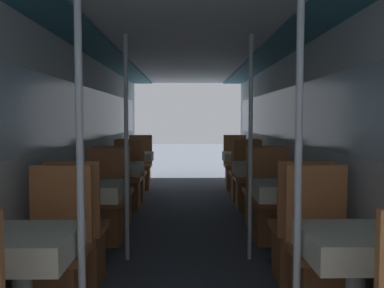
{
  "coord_description": "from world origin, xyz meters",
  "views": [
    {
      "loc": [
        -0.01,
        -1.53,
        1.34
      ],
      "look_at": [
        0.03,
        2.24,
        1.11
      ],
      "focal_mm": 40.0,
      "sensor_mm": 36.0,
      "label": 1
    }
  ],
  "objects_px": {
    "dining_table_right_2": "(255,172)",
    "chair_right_near_2": "(262,203)",
    "support_pole_left_0": "(80,172)",
    "chair_right_far_0": "(322,272)",
    "dining_table_left_1": "(93,196)",
    "chair_right_far_1": "(272,214)",
    "chair_left_near_1": "(78,246)",
    "chair_right_near_1": "(299,245)",
    "chair_left_near_2": "(114,203)",
    "support_pole_right_0": "(298,172)",
    "dining_table_right_0": "(356,254)",
    "dining_table_left_2": "(121,172)",
    "chair_right_far_3": "(236,173)",
    "chair_left_near_3": "(132,182)",
    "dining_table_left_0": "(22,255)",
    "support_pole_right_1": "(250,148)",
    "dining_table_right_1": "(284,196)",
    "dining_table_left_3": "(136,160)",
    "chair_right_near_3": "(243,182)",
    "chair_right_far_2": "(249,188)",
    "support_pole_left_1": "(126,148)",
    "chair_left_far_0": "(55,273)",
    "chair_left_far_3": "(140,173)",
    "chair_left_far_2": "(127,188)",
    "dining_table_right_3": "(239,160)",
    "chair_left_far_1": "(105,214)"
  },
  "relations": [
    {
      "from": "dining_table_right_2",
      "to": "chair_right_near_2",
      "type": "xyz_separation_m",
      "value": [
        -0.0,
        -0.56,
        -0.3
      ]
    },
    {
      "from": "support_pole_left_0",
      "to": "chair_right_far_0",
      "type": "xyz_separation_m",
      "value": [
        1.48,
        0.56,
        -0.75
      ]
    },
    {
      "from": "dining_table_left_1",
      "to": "chair_right_far_1",
      "type": "xyz_separation_m",
      "value": [
        1.8,
        0.56,
        -0.3
      ]
    },
    {
      "from": "chair_left_near_1",
      "to": "chair_right_near_1",
      "type": "bearing_deg",
      "value": 0.0
    },
    {
      "from": "chair_left_near_2",
      "to": "chair_right_far_1",
      "type": "distance_m",
      "value": 1.9
    },
    {
      "from": "chair_right_near_1",
      "to": "chair_right_far_1",
      "type": "height_order",
      "value": "same"
    },
    {
      "from": "dining_table_left_1",
      "to": "chair_right_far_0",
      "type": "xyz_separation_m",
      "value": [
        1.8,
        -1.16,
        -0.3
      ]
    },
    {
      "from": "support_pole_right_0",
      "to": "dining_table_right_0",
      "type": "bearing_deg",
      "value": 0.0
    },
    {
      "from": "dining_table_left_2",
      "to": "chair_right_far_3",
      "type": "relative_size",
      "value": 0.72
    },
    {
      "from": "chair_left_near_3",
      "to": "chair_right_near_1",
      "type": "distance_m",
      "value": 3.89
    },
    {
      "from": "chair_left_near_3",
      "to": "dining_table_right_2",
      "type": "bearing_deg",
      "value": -32.91
    },
    {
      "from": "dining_table_left_0",
      "to": "chair_right_near_2",
      "type": "distance_m",
      "value": 3.42
    },
    {
      "from": "support_pole_right_1",
      "to": "dining_table_left_1",
      "type": "bearing_deg",
      "value": 180.0
    },
    {
      "from": "dining_table_right_1",
      "to": "chair_right_near_2",
      "type": "bearing_deg",
      "value": 90.0
    },
    {
      "from": "support_pole_right_0",
      "to": "dining_table_left_3",
      "type": "bearing_deg",
      "value": 105.98
    },
    {
      "from": "chair_left_near_1",
      "to": "chair_left_near_2",
      "type": "bearing_deg",
      "value": 90.0
    },
    {
      "from": "chair_right_far_0",
      "to": "chair_right_near_3",
      "type": "xyz_separation_m",
      "value": [
        0.0,
        4.05,
        0.0
      ]
    },
    {
      "from": "dining_table_left_2",
      "to": "chair_right_near_1",
      "type": "relative_size",
      "value": 0.72
    },
    {
      "from": "chair_left_near_2",
      "to": "dining_table_left_3",
      "type": "height_order",
      "value": "chair_left_near_2"
    },
    {
      "from": "chair_right_near_3",
      "to": "dining_table_left_2",
      "type": "bearing_deg",
      "value": -147.09
    },
    {
      "from": "dining_table_left_1",
      "to": "chair_right_far_2",
      "type": "relative_size",
      "value": 0.72
    },
    {
      "from": "chair_left_near_3",
      "to": "chair_right_far_0",
      "type": "xyz_separation_m",
      "value": [
        1.8,
        -4.05,
        0.0
      ]
    },
    {
      "from": "support_pole_left_1",
      "to": "support_pole_right_1",
      "type": "distance_m",
      "value": 1.16
    },
    {
      "from": "chair_right_far_0",
      "to": "dining_table_left_3",
      "type": "bearing_deg",
      "value": -68.67
    },
    {
      "from": "chair_left_far_0",
      "to": "support_pole_left_0",
      "type": "height_order",
      "value": "support_pole_left_0"
    },
    {
      "from": "chair_left_far_3",
      "to": "chair_right_far_3",
      "type": "relative_size",
      "value": 1.0
    },
    {
      "from": "chair_left_far_2",
      "to": "dining_table_left_3",
      "type": "xyz_separation_m",
      "value": [
        -0.0,
        1.16,
        0.3
      ]
    },
    {
      "from": "chair_right_near_3",
      "to": "chair_left_far_0",
      "type": "bearing_deg",
      "value": -113.95
    },
    {
      "from": "chair_right_near_3",
      "to": "support_pole_left_0",
      "type": "bearing_deg",
      "value": -107.79
    },
    {
      "from": "chair_right_far_3",
      "to": "dining_table_left_1",
      "type": "bearing_deg",
      "value": 65.79
    },
    {
      "from": "chair_left_far_0",
      "to": "chair_right_near_1",
      "type": "xyz_separation_m",
      "value": [
        1.8,
        0.61,
        0.0
      ]
    },
    {
      "from": "chair_left_near_2",
      "to": "chair_left_far_3",
      "type": "xyz_separation_m",
      "value": [
        0.0,
        2.84,
        0.0
      ]
    },
    {
      "from": "dining_table_left_2",
      "to": "support_pole_right_0",
      "type": "bearing_deg",
      "value": -66.76
    },
    {
      "from": "chair_left_far_0",
      "to": "chair_right_far_3",
      "type": "bearing_deg",
      "value": -109.2
    },
    {
      "from": "chair_left_near_1",
      "to": "dining_table_right_3",
      "type": "distance_m",
      "value": 4.4
    },
    {
      "from": "dining_table_right_3",
      "to": "chair_right_far_1",
      "type": "bearing_deg",
      "value": -90.0
    },
    {
      "from": "chair_right_far_1",
      "to": "chair_right_far_2",
      "type": "distance_m",
      "value": 1.72
    },
    {
      "from": "dining_table_left_3",
      "to": "dining_table_right_3",
      "type": "xyz_separation_m",
      "value": [
        1.8,
        0.0,
        0.0
      ]
    },
    {
      "from": "dining_table_left_3",
      "to": "support_pole_right_1",
      "type": "xyz_separation_m",
      "value": [
        1.48,
        -3.44,
        0.45
      ]
    },
    {
      "from": "dining_table_right_0",
      "to": "chair_left_near_1",
      "type": "bearing_deg",
      "value": 147.09
    },
    {
      "from": "chair_left_far_2",
      "to": "support_pole_right_1",
      "type": "distance_m",
      "value": 2.82
    },
    {
      "from": "chair_left_near_1",
      "to": "chair_right_far_0",
      "type": "distance_m",
      "value": 1.9
    },
    {
      "from": "support_pole_right_1",
      "to": "chair_right_near_3",
      "type": "distance_m",
      "value": 3.0
    },
    {
      "from": "chair_left_far_1",
      "to": "chair_left_far_3",
      "type": "distance_m",
      "value": 3.44
    },
    {
      "from": "chair_left_far_2",
      "to": "dining_table_right_1",
      "type": "bearing_deg",
      "value": 128.29
    },
    {
      "from": "chair_left_far_1",
      "to": "dining_table_right_3",
      "type": "bearing_deg",
      "value": -121.94
    },
    {
      "from": "dining_table_right_2",
      "to": "chair_right_near_2",
      "type": "relative_size",
      "value": 0.72
    },
    {
      "from": "support_pole_left_1",
      "to": "chair_right_far_2",
      "type": "distance_m",
      "value": 2.82
    },
    {
      "from": "support_pole_right_1",
      "to": "chair_right_far_3",
      "type": "distance_m",
      "value": 4.08
    },
    {
      "from": "support_pole_right_1",
      "to": "chair_left_near_1",
      "type": "bearing_deg",
      "value": -159.36
    }
  ]
}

